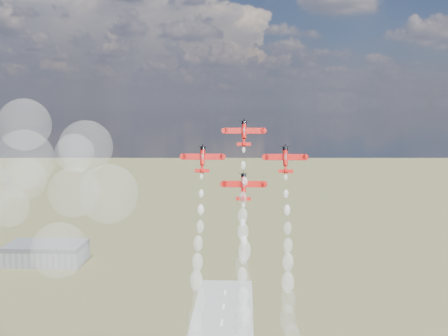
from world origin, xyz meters
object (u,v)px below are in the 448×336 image
(hangar, at_px, (46,253))
(plane_right, at_px, (285,159))
(plane_lead, at_px, (244,133))
(plane_left, at_px, (202,159))
(plane_slot, at_px, (244,186))

(hangar, bearing_deg, plane_right, -50.16)
(hangar, relative_size, plane_lead, 4.13)
(hangar, distance_m, plane_left, 223.49)
(plane_lead, height_order, plane_left, plane_lead)
(plane_lead, height_order, plane_slot, plane_lead)
(plane_right, bearing_deg, plane_lead, 161.39)
(hangar, height_order, plane_lead, plane_lead)
(plane_lead, relative_size, plane_right, 1.00)
(hangar, bearing_deg, plane_slot, -53.39)
(plane_lead, distance_m, plane_left, 15.30)
(plane_lead, relative_size, plane_slot, 1.00)
(hangar, xyz_separation_m, plane_left, (118.05, -171.54, 81.17))
(plane_lead, bearing_deg, plane_slot, -90.00)
(plane_lead, distance_m, plane_right, 15.30)
(hangar, xyz_separation_m, plane_slot, (130.58, -175.76, 73.48))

